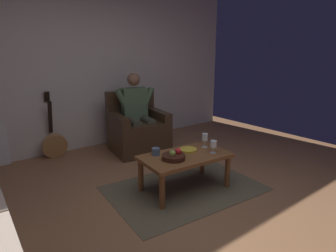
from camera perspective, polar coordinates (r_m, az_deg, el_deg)
name	(u,v)px	position (r m, az deg, el deg)	size (l,w,h in m)	color
ground_plane	(209,218)	(2.84, 8.29, -17.76)	(6.48, 6.48, 0.00)	#926140
wall_back	(87,67)	(4.72, -15.94, 11.31)	(5.70, 0.06, 2.57)	silver
rug	(185,188)	(3.33, 3.34, -12.33)	(1.68, 1.15, 0.01)	brown
armchair	(138,131)	(4.47, -6.12, -0.95)	(0.89, 0.85, 0.92)	#3E2B1C
person_seated	(137,110)	(4.38, -6.19, 3.13)	(0.65, 0.59, 1.21)	#4E6847
coffee_table	(185,160)	(3.19, 3.43, -6.80)	(1.02, 0.62, 0.41)	brown
guitar	(54,143)	(4.50, -21.82, -3.21)	(0.36, 0.25, 0.97)	#AE7B45
wine_glass_near	(205,138)	(3.40, 7.41, -2.38)	(0.07, 0.07, 0.17)	silver
wine_glass_far	(214,145)	(3.23, 9.12, -3.75)	(0.07, 0.07, 0.15)	silver
fruit_bowl	(174,156)	(3.03, 1.20, -6.07)	(0.25, 0.25, 0.11)	#391D12
decorative_dish	(188,150)	(3.29, 4.05, -4.79)	(0.20, 0.20, 0.02)	gold
candle_jar	(156,152)	(3.14, -2.48, -5.16)	(0.09, 0.09, 0.08)	slate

